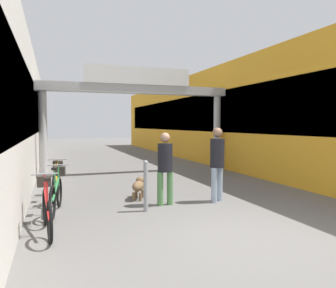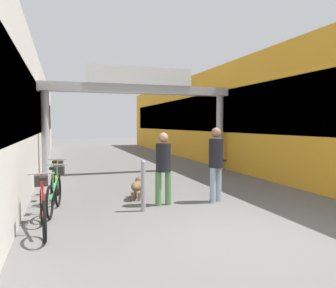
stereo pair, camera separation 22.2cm
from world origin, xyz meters
The scene contains 12 objects.
ground_plane centered at (0.00, 0.00, 0.00)m, with size 80.00×80.00×0.00m, color #605E5B.
storefront_left centered at (-5.09, 11.00, 2.18)m, with size 3.00×26.00×4.35m.
storefront_right centered at (5.09, 11.00, 2.18)m, with size 3.00×26.00×4.35m.
arcade_sign_gateway centered at (0.00, 7.44, 2.79)m, with size 7.40×0.47×3.96m.
pedestrian_with_dog centered at (-0.64, 2.46, 0.95)m, with size 0.39×0.36×1.66m.
pedestrian_companion centered at (0.64, 2.36, 1.02)m, with size 0.46×0.46×1.77m.
dog_on_leash centered at (-1.06, 3.29, 0.32)m, with size 0.51×0.74×0.52m.
bicycle_red_nearest centered at (-3.17, 1.38, 0.44)m, with size 0.46×1.69×0.98m.
bicycle_green_second centered at (-2.99, 2.68, 0.44)m, with size 0.46×1.68×0.98m.
bicycle_orange_third centered at (-2.98, 3.90, 0.44)m, with size 0.46×1.69×0.98m.
bollard_post_metal centered at (-1.20, 2.09, 0.55)m, with size 0.10×0.10×1.09m.
cafe_chair_black_nearer centered at (2.81, 6.49, 0.54)m, with size 0.55×0.55×0.89m.
Camera 1 is at (-3.06, -4.55, 1.85)m, focal length 35.00 mm.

